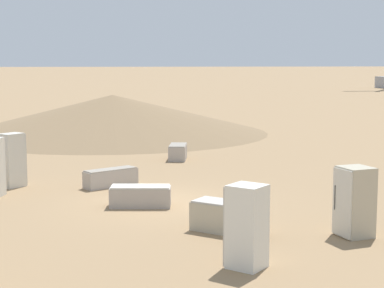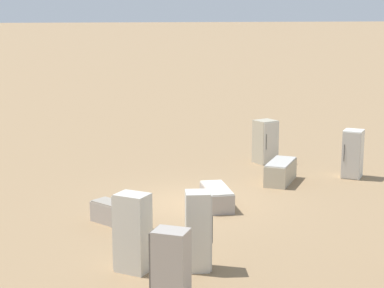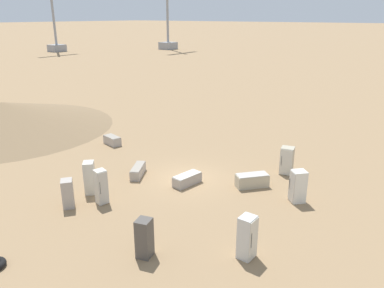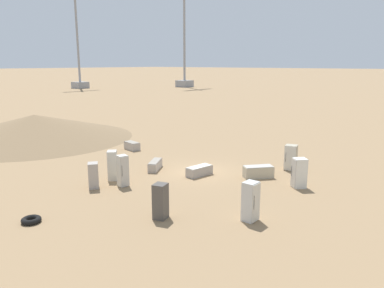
{
  "view_description": "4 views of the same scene",
  "coord_description": "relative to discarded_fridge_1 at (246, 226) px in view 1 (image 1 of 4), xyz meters",
  "views": [
    {
      "loc": [
        1.84,
        19.29,
        4.31
      ],
      "look_at": [
        -0.9,
        0.65,
        1.87
      ],
      "focal_mm": 60.0,
      "sensor_mm": 36.0,
      "label": 1
    },
    {
      "loc": [
        18.56,
        -6.45,
        5.87
      ],
      "look_at": [
        -0.19,
        -0.01,
        1.87
      ],
      "focal_mm": 60.0,
      "sensor_mm": 36.0,
      "label": 2
    },
    {
      "loc": [
        16.64,
        12.82,
        9.51
      ],
      "look_at": [
        -1.07,
        -0.4,
        1.87
      ],
      "focal_mm": 35.0,
      "sensor_mm": 36.0,
      "label": 3
    },
    {
      "loc": [
        19.15,
        14.98,
        7.21
      ],
      "look_at": [
        0.42,
        -0.28,
        1.96
      ],
      "focal_mm": 35.0,
      "sensor_mm": 36.0,
      "label": 4
    }
  ],
  "objects": [
    {
      "name": "discarded_fridge_1",
      "position": [
        0.0,
        0.0,
        0.0
      ],
      "size": [
        0.99,
        0.99,
        1.77
      ],
      "rotation": [
        0.0,
        0.0,
        3.95
      ],
      "color": "silver",
      "rests_on": "ground_plane"
    },
    {
      "name": "discarded_fridge_6",
      "position": [
        2.63,
        -9.27,
        -0.57
      ],
      "size": [
        1.95,
        1.47,
        0.62
      ],
      "rotation": [
        0.0,
        0.0,
        2.11
      ],
      "color": "#A89E93",
      "rests_on": "ground_plane"
    },
    {
      "name": "discarded_fridge_10",
      "position": [
        1.82,
        -6.03,
        -0.57
      ],
      "size": [
        1.88,
        0.97,
        0.63
      ],
      "rotation": [
        0.0,
        0.0,
        1.43
      ],
      "color": "#A89E93",
      "rests_on": "ground_plane"
    },
    {
      "name": "dirt_mound",
      "position": [
        2.15,
        -26.16,
        0.27
      ],
      "size": [
        18.73,
        18.73,
        2.31
      ],
      "color": "#7F6647",
      "rests_on": "ground_plane"
    },
    {
      "name": "ground_plane",
      "position": [
        1.18,
        -6.55,
        -0.88
      ],
      "size": [
        1000.0,
        1000.0,
        0.0
      ],
      "primitive_type": "plane",
      "color": "#937551"
    },
    {
      "name": "discarded_fridge_7",
      "position": [
        -3.2,
        -1.99,
        -0.02
      ],
      "size": [
        0.92,
        0.93,
        1.74
      ],
      "rotation": [
        0.0,
        0.0,
        4.95
      ],
      "color": "#B2A88E",
      "rests_on": "ground_plane"
    },
    {
      "name": "discarded_fridge_5",
      "position": [
        -0.43,
        -15.04,
        -0.55
      ],
      "size": [
        1.02,
        1.64,
        0.67
      ],
      "rotation": [
        0.0,
        0.0,
        2.94
      ],
      "color": "#A89E93",
      "rests_on": "ground_plane"
    },
    {
      "name": "discarded_fridge_2",
      "position": [
        -0.2,
        -2.81,
        -0.5
      ],
      "size": [
        1.93,
        1.79,
        0.78
      ],
      "rotation": [
        0.0,
        0.0,
        0.87
      ],
      "color": "#B2A88E",
      "rests_on": "ground_plane"
    },
    {
      "name": "discarded_fridge_4",
      "position": [
        5.96,
        -9.72,
        0.05
      ],
      "size": [
        0.93,
        0.92,
        1.86
      ],
      "rotation": [
        0.0,
        0.0,
        2.35
      ],
      "color": "beige",
      "rests_on": "ground_plane"
    }
  ]
}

